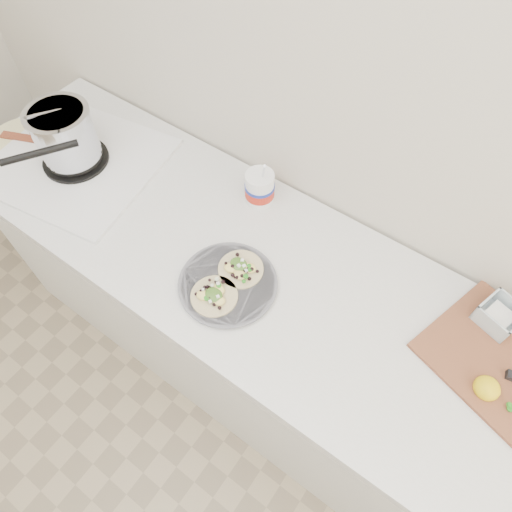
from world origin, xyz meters
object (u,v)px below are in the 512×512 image
Objects in this scene: stove at (70,145)px; taco_plate at (228,282)px; tub at (260,186)px; bacon_plate at (22,139)px.

stove reaches higher than taco_plate.
tub is (0.63, 0.24, -0.02)m from stove.
taco_plate reaches higher than bacon_plate.
bacon_plate is (-1.00, 0.05, -0.01)m from taco_plate.
stove reaches higher than tub.
stove is 0.75m from taco_plate.
stove is at bearing 8.47° from bacon_plate.
taco_plate is at bearing -15.75° from stove.
stove is 0.27m from bacon_plate.
tub is at bearing 109.48° from taco_plate.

